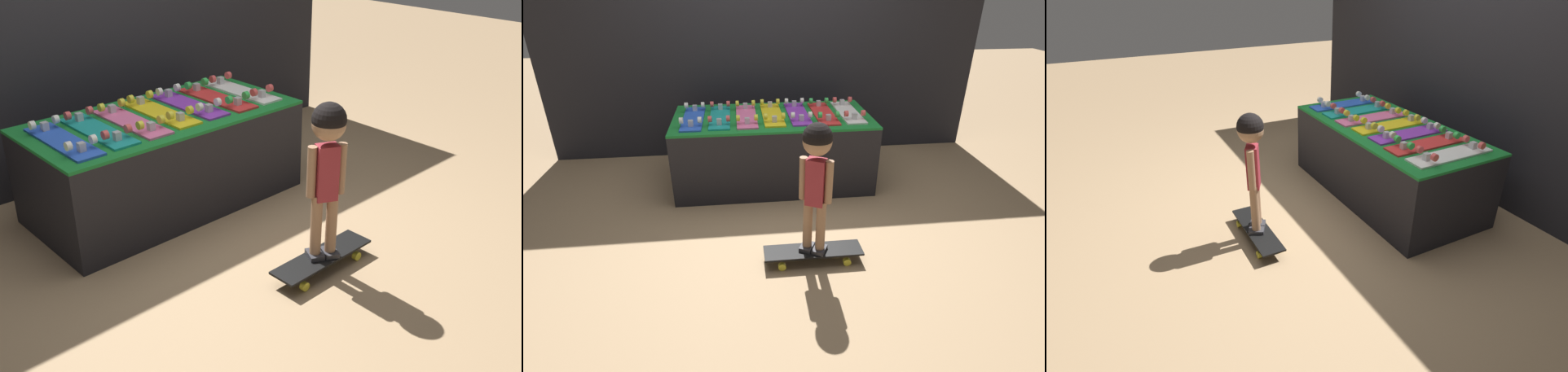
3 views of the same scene
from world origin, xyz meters
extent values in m
plane|color=#9E7F5B|center=(0.00, 0.00, 0.00)|extent=(16.00, 16.00, 0.00)
cube|color=black|center=(0.00, 1.38, 1.12)|extent=(4.53, 0.10, 2.24)
cube|color=black|center=(0.00, 0.58, 0.31)|extent=(1.77, 0.87, 0.63)
cube|color=#19752D|center=(0.00, 0.58, 0.64)|extent=(1.77, 0.87, 0.02)
cube|color=blue|center=(-0.70, 0.56, 0.65)|extent=(0.18, 0.68, 0.01)
cube|color=#B7B7BC|center=(-0.70, 0.78, 0.69)|extent=(0.04, 0.04, 0.05)
cylinder|color=white|center=(-0.63, 0.78, 0.71)|extent=(0.03, 0.05, 0.05)
cylinder|color=white|center=(-0.78, 0.78, 0.71)|extent=(0.03, 0.05, 0.05)
cube|color=#B7B7BC|center=(-0.70, 0.33, 0.69)|extent=(0.04, 0.04, 0.05)
cylinder|color=white|center=(-0.63, 0.33, 0.71)|extent=(0.03, 0.05, 0.05)
cylinder|color=white|center=(-0.78, 0.33, 0.71)|extent=(0.03, 0.05, 0.05)
cube|color=teal|center=(-0.47, 0.57, 0.65)|extent=(0.18, 0.68, 0.01)
cube|color=#B7B7BC|center=(-0.47, 0.79, 0.69)|extent=(0.04, 0.04, 0.05)
cylinder|color=#D84C4C|center=(-0.39, 0.79, 0.71)|extent=(0.03, 0.05, 0.05)
cylinder|color=#D84C4C|center=(-0.54, 0.79, 0.71)|extent=(0.03, 0.05, 0.05)
cube|color=#B7B7BC|center=(-0.47, 0.34, 0.69)|extent=(0.04, 0.04, 0.05)
cylinder|color=#D84C4C|center=(-0.39, 0.34, 0.71)|extent=(0.03, 0.05, 0.05)
cylinder|color=#D84C4C|center=(-0.54, 0.34, 0.71)|extent=(0.03, 0.05, 0.05)
cube|color=pink|center=(-0.23, 0.57, 0.65)|extent=(0.18, 0.68, 0.01)
cube|color=#B7B7BC|center=(-0.23, 0.79, 0.69)|extent=(0.04, 0.04, 0.05)
cylinder|color=yellow|center=(-0.16, 0.79, 0.71)|extent=(0.03, 0.05, 0.05)
cylinder|color=yellow|center=(-0.31, 0.79, 0.71)|extent=(0.03, 0.05, 0.05)
cube|color=#B7B7BC|center=(-0.23, 0.34, 0.69)|extent=(0.04, 0.04, 0.05)
cylinder|color=yellow|center=(-0.16, 0.34, 0.71)|extent=(0.03, 0.05, 0.05)
cylinder|color=yellow|center=(-0.31, 0.34, 0.71)|extent=(0.03, 0.05, 0.05)
cube|color=yellow|center=(0.00, 0.59, 0.65)|extent=(0.18, 0.68, 0.01)
cube|color=#B7B7BC|center=(0.00, 0.81, 0.69)|extent=(0.04, 0.04, 0.05)
cylinder|color=yellow|center=(0.08, 0.81, 0.71)|extent=(0.03, 0.05, 0.05)
cylinder|color=yellow|center=(-0.08, 0.81, 0.71)|extent=(0.03, 0.05, 0.05)
cube|color=#B7B7BC|center=(0.00, 0.36, 0.69)|extent=(0.04, 0.04, 0.05)
cylinder|color=yellow|center=(0.08, 0.36, 0.71)|extent=(0.03, 0.05, 0.05)
cylinder|color=yellow|center=(-0.08, 0.36, 0.71)|extent=(0.03, 0.05, 0.05)
cube|color=purple|center=(0.23, 0.59, 0.65)|extent=(0.18, 0.68, 0.01)
cube|color=#B7B7BC|center=(0.23, 0.82, 0.69)|extent=(0.04, 0.04, 0.05)
cylinder|color=white|center=(0.31, 0.82, 0.71)|extent=(0.03, 0.05, 0.05)
cylinder|color=white|center=(0.16, 0.82, 0.71)|extent=(0.03, 0.05, 0.05)
cube|color=#B7B7BC|center=(0.23, 0.37, 0.69)|extent=(0.04, 0.04, 0.05)
cylinder|color=white|center=(0.31, 0.37, 0.71)|extent=(0.03, 0.05, 0.05)
cylinder|color=white|center=(0.16, 0.37, 0.71)|extent=(0.03, 0.05, 0.05)
cube|color=red|center=(0.47, 0.58, 0.65)|extent=(0.18, 0.68, 0.01)
cube|color=#B7B7BC|center=(0.47, 0.80, 0.69)|extent=(0.04, 0.04, 0.05)
cylinder|color=green|center=(0.54, 0.80, 0.71)|extent=(0.03, 0.05, 0.05)
cylinder|color=green|center=(0.39, 0.80, 0.71)|extent=(0.03, 0.05, 0.05)
cube|color=#B7B7BC|center=(0.47, 0.35, 0.69)|extent=(0.04, 0.04, 0.05)
cylinder|color=green|center=(0.54, 0.35, 0.71)|extent=(0.03, 0.05, 0.05)
cylinder|color=green|center=(0.39, 0.35, 0.71)|extent=(0.03, 0.05, 0.05)
cube|color=white|center=(0.70, 0.59, 0.65)|extent=(0.18, 0.68, 0.01)
cube|color=#B7B7BC|center=(0.70, 0.81, 0.69)|extent=(0.04, 0.04, 0.05)
cylinder|color=#D84C4C|center=(0.78, 0.81, 0.71)|extent=(0.03, 0.05, 0.05)
cylinder|color=#D84C4C|center=(0.63, 0.81, 0.71)|extent=(0.03, 0.05, 0.05)
cube|color=#B7B7BC|center=(0.70, 0.36, 0.69)|extent=(0.04, 0.04, 0.05)
cylinder|color=#D84C4C|center=(0.78, 0.36, 0.71)|extent=(0.03, 0.05, 0.05)
cylinder|color=#D84C4C|center=(0.63, 0.36, 0.71)|extent=(0.03, 0.05, 0.05)
cube|color=black|center=(0.16, -0.72, 0.08)|extent=(0.68, 0.18, 0.01)
cube|color=#B7B7BC|center=(0.38, -0.72, 0.05)|extent=(0.04, 0.04, 0.05)
cylinder|color=yellow|center=(0.38, -0.64, 0.03)|extent=(0.05, 0.03, 0.05)
cylinder|color=yellow|center=(0.38, -0.79, 0.03)|extent=(0.05, 0.03, 0.05)
cube|color=#B7B7BC|center=(-0.07, -0.72, 0.05)|extent=(0.04, 0.04, 0.05)
cylinder|color=yellow|center=(-0.07, -0.64, 0.03)|extent=(0.05, 0.03, 0.05)
cylinder|color=yellow|center=(-0.07, -0.79, 0.03)|extent=(0.05, 0.03, 0.05)
cube|color=#2D2D33|center=(0.20, -0.74, 0.10)|extent=(0.13, 0.14, 0.03)
cylinder|color=#997051|center=(0.20, -0.74, 0.30)|extent=(0.06, 0.06, 0.36)
cube|color=#2D2D33|center=(0.12, -0.70, 0.10)|extent=(0.13, 0.14, 0.03)
cylinder|color=#997051|center=(0.12, -0.70, 0.30)|extent=(0.06, 0.06, 0.36)
cube|color=maroon|center=(0.16, -0.72, 0.61)|extent=(0.14, 0.13, 0.32)
cylinder|color=#997051|center=(0.23, -0.76, 0.62)|extent=(0.05, 0.05, 0.29)
cylinder|color=#997051|center=(0.08, -0.68, 0.62)|extent=(0.05, 0.05, 0.29)
sphere|color=#997051|center=(0.16, -0.72, 0.89)|extent=(0.18, 0.18, 0.18)
sphere|color=black|center=(0.16, -0.72, 0.91)|extent=(0.18, 0.18, 0.18)
camera|label=1|loc=(-2.12, -2.63, 1.97)|focal=42.00mm
camera|label=2|loc=(-0.31, -2.96, 1.76)|focal=28.00mm
camera|label=3|loc=(2.61, -1.56, 1.84)|focal=28.00mm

